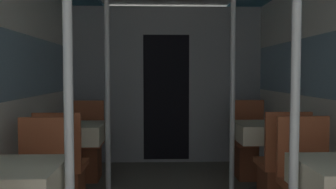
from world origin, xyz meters
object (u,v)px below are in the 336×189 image
object	(u,v)px
chair_right_near_1	(281,180)
support_pole_left_0	(69,102)
chair_left_far_1	(85,155)
chair_right_far_1	(250,154)
dining_table_right_1	(264,135)
dining_table_left_1	(75,136)
chair_left_near_1	(62,182)
dining_table_left_0	(10,187)
support_pole_right_1	(233,89)
support_pole_right_0	(295,102)
support_pole_left_1	(107,89)

from	to	relation	value
chair_right_near_1	support_pole_left_0	bearing A→B (deg)	-144.05
support_pole_left_0	chair_left_far_1	xyz separation A→B (m)	(-0.34, 2.29, -0.80)
chair_right_far_1	dining_table_right_1	bearing A→B (deg)	90.00
dining_table_right_1	chair_right_far_1	world-z (taller)	chair_right_far_1
dining_table_left_1	chair_left_far_1	bearing A→B (deg)	90.00
chair_right_far_1	chair_left_near_1	bearing A→B (deg)	29.30
dining_table_left_0	support_pole_right_1	world-z (taller)	support_pole_right_1
support_pole_left_0	support_pole_right_1	size ratio (longest dim) A/B	1.00
dining_table_left_0	chair_right_near_1	size ratio (longest dim) A/B	0.79
support_pole_right_0	support_pole_right_1	bearing A→B (deg)	90.00
chair_left_near_1	dining_table_left_0	bearing A→B (deg)	-90.00
dining_table_left_1	chair_right_far_1	distance (m)	2.08
support_pole_right_0	dining_table_right_1	size ratio (longest dim) A/B	2.98
chair_left_far_1	dining_table_left_1	bearing A→B (deg)	90.00
support_pole_left_1	dining_table_right_1	size ratio (longest dim) A/B	2.98
chair_left_near_1	chair_right_far_1	distance (m)	2.26
dining_table_left_0	chair_left_far_1	size ratio (longest dim) A/B	0.79
support_pole_left_1	support_pole_right_1	distance (m)	1.30
chair_left_far_1	support_pole_right_1	size ratio (longest dim) A/B	0.42
support_pole_left_1	support_pole_right_1	xyz separation A→B (m)	(1.30, 0.00, 0.00)
dining_table_left_1	support_pole_right_1	bearing A→B (deg)	0.00
chair_left_far_1	support_pole_right_0	distance (m)	2.93
support_pole_right_0	chair_left_far_1	bearing A→B (deg)	125.50
chair_left_near_1	chair_left_far_1	bearing A→B (deg)	90.00
chair_left_near_1	support_pole_left_1	world-z (taller)	support_pole_left_1
support_pole_right_0	support_pole_right_1	xyz separation A→B (m)	(0.00, 1.74, 0.00)
chair_left_far_1	dining_table_right_1	size ratio (longest dim) A/B	1.26
support_pole_right_1	support_pole_left_1	bearing A→B (deg)	180.00
support_pole_right_1	chair_right_far_1	bearing A→B (deg)	58.60
dining_table_right_1	chair_left_near_1	bearing A→B (deg)	-164.33
chair_left_near_1	dining_table_right_1	world-z (taller)	chair_left_near_1
dining_table_left_1	chair_left_far_1	xyz separation A→B (m)	(-0.00, 0.55, -0.32)
support_pole_left_1	chair_right_near_1	distance (m)	1.90
dining_table_right_1	support_pole_right_1	size ratio (longest dim) A/B	0.34
support_pole_right_0	chair_left_near_1	bearing A→B (deg)	144.05
support_pole_right_0	chair_right_near_1	world-z (taller)	support_pole_right_0
dining_table_left_1	dining_table_right_1	world-z (taller)	same
dining_table_left_1	chair_left_far_1	size ratio (longest dim) A/B	0.79
chair_right_far_1	support_pole_right_1	xyz separation A→B (m)	(-0.34, -0.55, 0.80)
dining_table_left_0	chair_left_far_1	xyz separation A→B (m)	(-0.00, 2.29, -0.32)
chair_right_far_1	support_pole_right_1	world-z (taller)	support_pole_right_1
dining_table_left_1	support_pole_right_1	xyz separation A→B (m)	(1.64, 0.00, 0.48)
support_pole_left_0	chair_left_far_1	distance (m)	2.45
dining_table_right_1	chair_right_near_1	distance (m)	0.64
chair_left_near_1	support_pole_right_1	xyz separation A→B (m)	(1.64, 0.55, 0.80)
dining_table_right_1	chair_left_far_1	bearing A→B (deg)	164.33
support_pole_left_0	dining_table_right_1	size ratio (longest dim) A/B	2.98
dining_table_left_1	dining_table_right_1	bearing A→B (deg)	0.00
dining_table_left_1	chair_right_near_1	distance (m)	2.08
dining_table_right_1	chair_right_near_1	xyz separation A→B (m)	(0.00, -0.55, -0.32)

